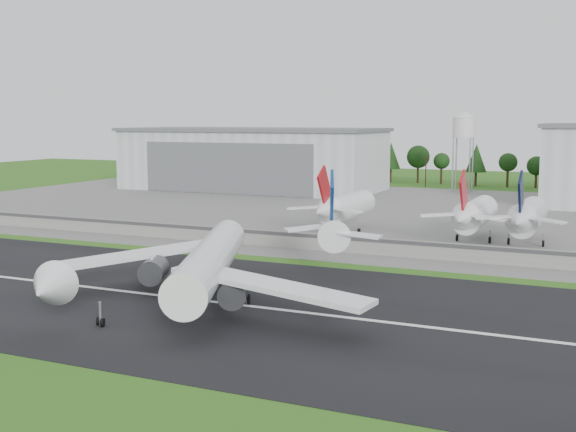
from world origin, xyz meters
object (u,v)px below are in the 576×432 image
at_px(parked_jet_red_a, 343,208).
at_px(parked_jet_red_b, 473,214).
at_px(main_airliner, 208,270).
at_px(parked_jet_navy, 526,217).

xyz_separation_m(parked_jet_red_a, parked_jet_red_b, (29.60, 0.00, 0.01)).
relative_size(main_airliner, parked_jet_red_b, 1.83).
bearing_deg(main_airliner, parked_jet_red_a, -109.15).
bearing_deg(parked_jet_navy, main_airliner, -119.04).
xyz_separation_m(parked_jet_red_a, parked_jet_navy, (40.50, 0.01, 0.10)).
height_order(parked_jet_red_b, parked_jet_navy, parked_jet_navy).
height_order(parked_jet_red_a, parked_jet_red_b, parked_jet_red_b).
bearing_deg(parked_jet_red_a, main_airliner, -87.17).
xyz_separation_m(main_airliner, parked_jet_red_a, (-3.31, 66.98, 1.41)).
height_order(main_airliner, parked_jet_red_b, main_airliner).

